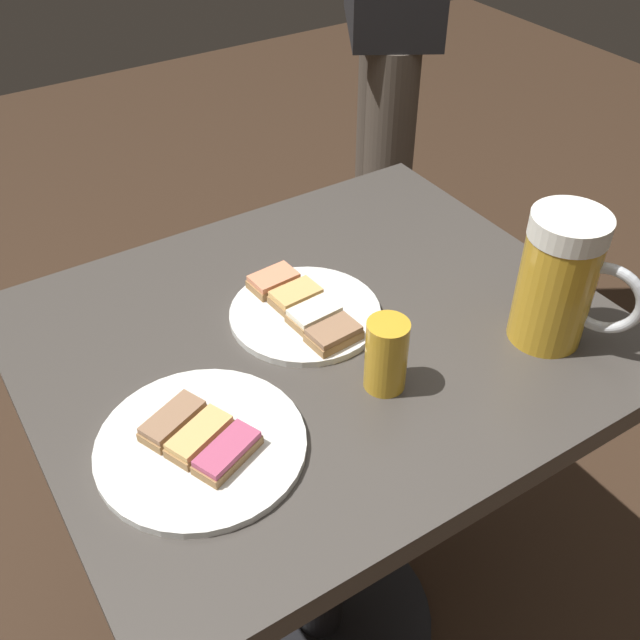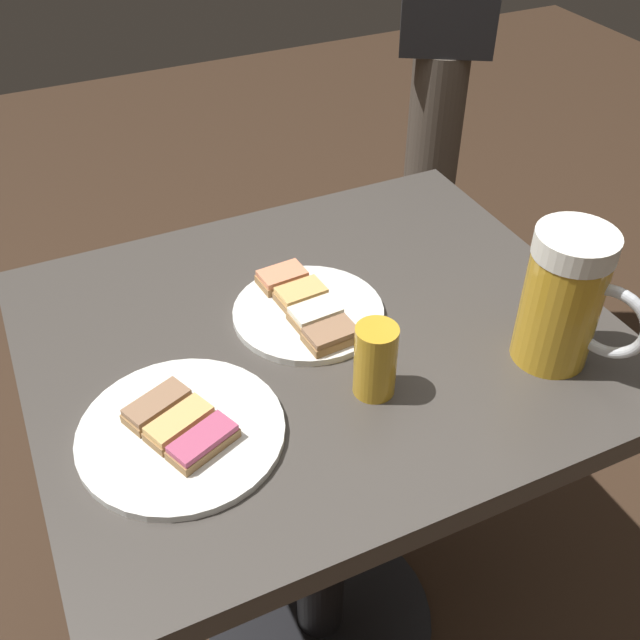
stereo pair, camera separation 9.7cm
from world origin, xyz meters
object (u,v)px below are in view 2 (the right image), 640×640
(plate_far, at_px, (181,430))
(beer_mug, at_px, (566,300))
(plate_near, at_px, (307,310))
(beer_glass_small, at_px, (375,360))

(plate_far, height_order, beer_mug, beer_mug)
(plate_near, relative_size, plate_far, 0.87)
(beer_glass_small, bearing_deg, plate_near, 5.49)
(beer_mug, distance_m, beer_glass_small, 0.24)
(plate_near, height_order, plate_far, same)
(beer_mug, xyz_separation_m, beer_glass_small, (0.04, 0.24, -0.04))
(plate_far, bearing_deg, plate_near, -57.97)
(plate_near, distance_m, beer_glass_small, 0.17)
(plate_near, distance_m, plate_far, 0.26)
(beer_mug, bearing_deg, plate_far, 81.50)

